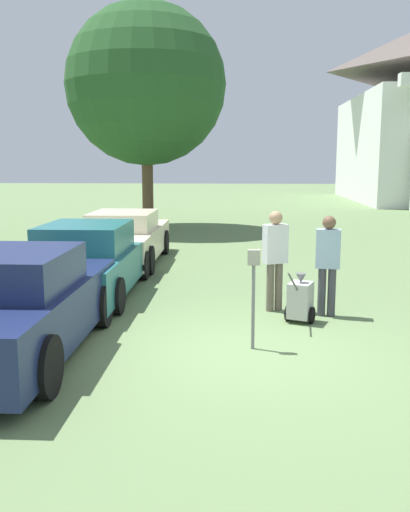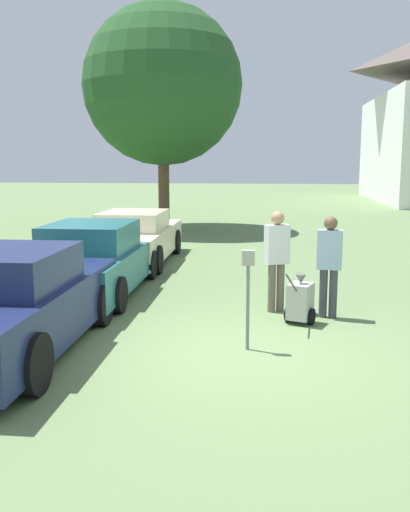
{
  "view_description": "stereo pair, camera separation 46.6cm",
  "coord_description": "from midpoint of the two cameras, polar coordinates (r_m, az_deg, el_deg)",
  "views": [
    {
      "loc": [
        -0.01,
        -7.86,
        2.72
      ],
      "look_at": [
        -0.62,
        1.78,
        1.1
      ],
      "focal_mm": 40.0,
      "sensor_mm": 36.0,
      "label": 1
    },
    {
      "loc": [
        0.45,
        -7.82,
        2.72
      ],
      "look_at": [
        -0.62,
        1.78,
        1.1
      ],
      "focal_mm": 40.0,
      "sensor_mm": 36.0,
      "label": 2
    }
  ],
  "objects": [
    {
      "name": "parking_meter",
      "position": [
        8.19,
        3.26,
        -2.51
      ],
      "size": [
        0.18,
        0.09,
        1.47
      ],
      "color": "slate",
      "rests_on": "ground_plane"
    },
    {
      "name": "parked_car_cream",
      "position": [
        15.39,
        -8.9,
        1.72
      ],
      "size": [
        2.0,
        4.98,
        1.39
      ],
      "rotation": [
        0.0,
        0.0,
        0.01
      ],
      "color": "beige",
      "rests_on": "ground_plane"
    },
    {
      "name": "parked_car_navy",
      "position": [
        8.45,
        -19.75,
        -4.8
      ],
      "size": [
        1.95,
        4.65,
        1.52
      ],
      "rotation": [
        0.0,
        0.0,
        0.01
      ],
      "color": "#19234C",
      "rests_on": "ground_plane"
    },
    {
      "name": "ground_plane",
      "position": [
        8.3,
        1.92,
        -9.62
      ],
      "size": [
        120.0,
        120.0,
        0.0
      ],
      "primitive_type": "plane",
      "color": "#607A4C"
    },
    {
      "name": "parked_car_teal",
      "position": [
        11.88,
        -12.7,
        -0.6
      ],
      "size": [
        2.0,
        4.87,
        1.48
      ],
      "rotation": [
        0.0,
        0.0,
        0.01
      ],
      "color": "#23666B",
      "rests_on": "ground_plane"
    },
    {
      "name": "person_supervisor",
      "position": [
        10.12,
        10.9,
        -0.32
      ],
      "size": [
        0.45,
        0.28,
        1.78
      ],
      "rotation": [
        0.0,
        0.0,
        2.98
      ],
      "color": "#3F3F47",
      "rests_on": "ground_plane"
    },
    {
      "name": "person_worker",
      "position": [
        10.34,
        5.75,
        0.2
      ],
      "size": [
        0.47,
        0.37,
        1.83
      ],
      "rotation": [
        0.0,
        0.0,
        3.55
      ],
      "color": "#665B4C",
      "rests_on": "ground_plane"
    },
    {
      "name": "equipment_cart",
      "position": [
        9.78,
        8.16,
        -4.37
      ],
      "size": [
        0.56,
        0.99,
        1.0
      ],
      "rotation": [
        0.0,
        0.0,
        -0.37
      ],
      "color": "#B2B2AD",
      "rests_on": "ground_plane"
    },
    {
      "name": "shade_tree",
      "position": [
        23.11,
        -6.52,
        16.64
      ],
      "size": [
        6.19,
        6.19,
        8.71
      ],
      "color": "brown",
      "rests_on": "ground_plane"
    }
  ]
}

